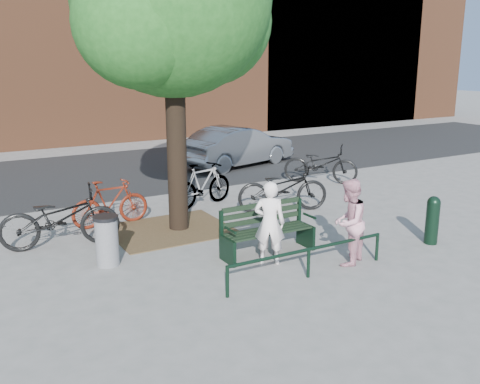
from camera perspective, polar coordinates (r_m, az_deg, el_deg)
ground at (r=9.81m, az=3.01°, el=-6.65°), size 90.00×90.00×0.00m
dirt_pit at (r=11.21m, az=-7.46°, el=-4.00°), size 2.40×2.00×0.02m
road at (r=17.29m, az=-12.47°, el=2.25°), size 40.00×7.00×0.01m
park_bench at (r=9.71m, az=2.80°, el=-3.87°), size 1.74×0.54×0.97m
guard_railing at (r=8.75m, az=7.34°, el=-6.57°), size 3.06×0.06×0.51m
street_tree at (r=10.79m, az=-6.92°, el=19.06°), size 4.20×3.80×6.50m
person_left at (r=9.18m, az=3.16°, el=-3.30°), size 0.64×0.59×1.46m
person_right at (r=9.32m, az=11.52°, el=-3.16°), size 0.92×0.86×1.50m
bollard at (r=10.84m, az=19.84°, el=-2.66°), size 0.25×0.25×0.94m
litter_bin at (r=9.45m, az=-14.01°, el=-5.02°), size 0.43×0.43×0.88m
bicycle_a at (r=10.53m, az=-18.67°, el=-2.64°), size 2.28×1.13×1.15m
bicycle_b at (r=11.61m, az=-13.67°, el=-1.13°), size 1.68×0.53×1.00m
bicycle_c at (r=12.36m, az=4.58°, el=0.42°), size 2.23×1.39×1.11m
bicycle_d at (r=12.79m, az=-4.00°, el=0.79°), size 1.83×0.95×1.06m
bicycle_e at (r=15.33m, az=8.61°, el=2.97°), size 2.01×1.95×1.09m
parked_car at (r=17.53m, az=-0.23°, el=4.91°), size 4.21×2.32×1.32m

